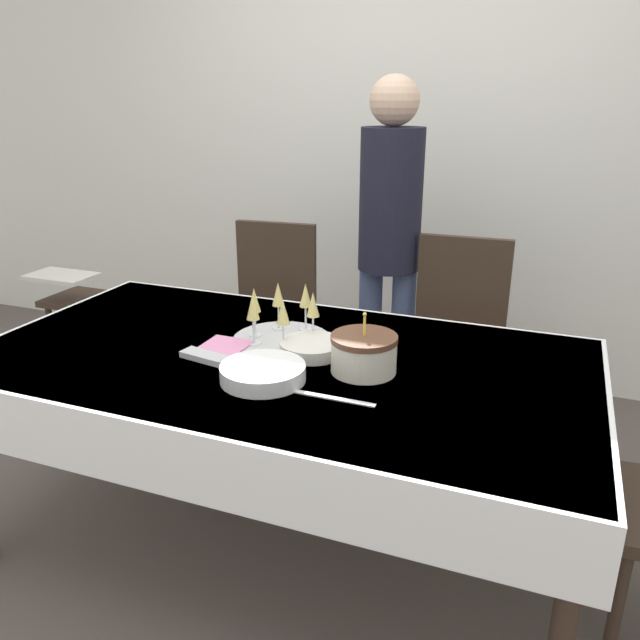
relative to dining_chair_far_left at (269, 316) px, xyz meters
The scene contains 14 objects.
ground_plane 1.11m from the dining_chair_far_left, 62.26° to the right, with size 12.00×12.00×0.00m, color #564C47.
wall_back 1.28m from the dining_chair_far_left, 62.78° to the left, with size 8.00×0.05×2.70m.
dining_table 0.98m from the dining_chair_far_left, 62.26° to the right, with size 2.01×1.08×0.74m.
dining_chair_far_left is the anchor object (origin of this frame).
dining_chair_far_right 0.90m from the dining_chair_far_left, ahead, with size 0.43×0.43×0.97m.
birthday_cake 1.18m from the dining_chair_far_left, 49.57° to the right, with size 0.20×0.20×0.19m.
champagne_tray 0.88m from the dining_chair_far_left, 60.95° to the right, with size 0.34×0.34×0.18m.
plate_stack_main 1.18m from the dining_chair_far_left, 64.98° to the right, with size 0.26×0.26×0.05m.
plate_stack_dessert 1.00m from the dining_chair_far_left, 55.80° to the right, with size 0.21×0.21×0.04m.
cake_knife 1.31m from the dining_chair_far_left, 57.22° to the right, with size 0.30×0.02×0.00m.
fork_pile 1.03m from the dining_chair_far_left, 75.75° to the right, with size 0.18×0.09×0.02m.
napkin_pile 0.93m from the dining_chair_far_left, 73.44° to the right, with size 0.15×0.15×0.01m.
person_standing 0.72m from the dining_chair_far_left, 15.16° to the left, with size 0.28×0.28×1.63m.
high_chair 1.02m from the dining_chair_far_left, 169.82° to the right, with size 0.33×0.35×0.71m.
Camera 1 is at (0.81, -1.70, 1.54)m, focal length 35.00 mm.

